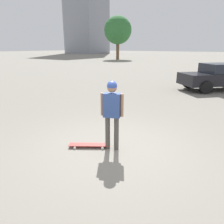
# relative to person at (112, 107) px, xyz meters

# --- Properties ---
(ground_plane) EXTENTS (220.00, 220.00, 0.00)m
(ground_plane) POSITION_rel_person_xyz_m (0.00, 0.00, -1.05)
(ground_plane) COLOR gray
(person) EXTENTS (0.51, 0.33, 1.66)m
(person) POSITION_rel_person_xyz_m (0.00, 0.00, 0.00)
(person) COLOR #4C4742
(person) RESTS_ON ground_plane
(skateboard) EXTENTS (0.93, 0.71, 0.07)m
(skateboard) POSITION_rel_person_xyz_m (0.51, 0.26, -0.98)
(skateboard) COLOR #A5332D
(skateboard) RESTS_ON ground_plane
(car_parked_near) EXTENTS (4.15, 4.25, 1.48)m
(car_parked_near) POSITION_rel_person_xyz_m (-0.64, -9.63, -0.28)
(car_parked_near) COLOR black
(car_parked_near) RESTS_ON ground_plane
(tree_distant) EXTENTS (5.13, 5.13, 7.90)m
(tree_distant) POSITION_rel_person_xyz_m (21.22, -32.31, 4.26)
(tree_distant) COLOR brown
(tree_distant) RESTS_ON ground_plane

